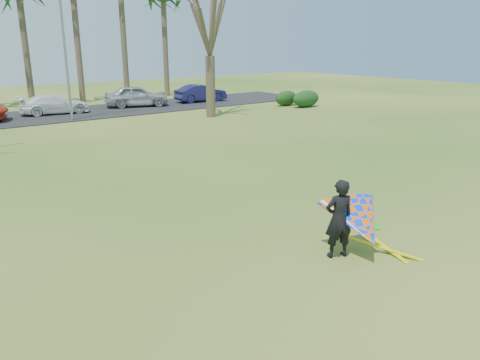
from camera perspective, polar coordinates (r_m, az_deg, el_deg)
ground at (r=12.17m, az=5.85°, el=-7.09°), size 100.00×100.00×0.00m
parking_strip at (r=34.24m, az=-24.60°, el=6.92°), size 46.00×7.00×0.06m
bare_tree_right at (r=31.54m, az=-3.77°, el=19.58°), size 6.27×6.27×9.21m
streetlight at (r=31.60m, az=-20.30°, el=14.82°), size 2.28×0.18×8.00m
hedge_near at (r=36.87m, az=8.05°, el=9.78°), size 2.57×1.16×1.28m
hedge_far at (r=37.55m, az=5.66°, el=9.89°), size 2.11×0.99×1.17m
car_3 at (r=35.09m, az=-21.68°, el=8.59°), size 4.73×2.36×1.32m
car_4 at (r=37.28m, az=-12.49°, el=9.98°), size 5.10×3.23×1.62m
car_5 at (r=39.63m, az=-4.81°, el=10.52°), size 4.40×1.87×1.41m
kite_flyer at (r=11.21m, az=14.05°, el=-4.88°), size 2.13×2.39×2.04m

